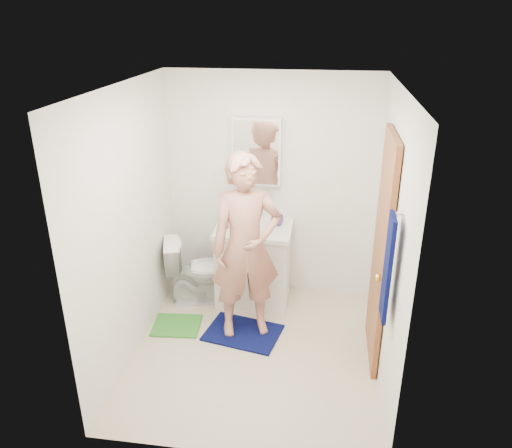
{
  "coord_description": "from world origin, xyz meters",
  "views": [
    {
      "loc": [
        0.56,
        -3.78,
        2.92
      ],
      "look_at": [
        -0.03,
        0.25,
        1.18
      ],
      "focal_mm": 35.0,
      "sensor_mm": 36.0,
      "label": 1
    }
  ],
  "objects": [
    {
      "name": "ceiling",
      "position": [
        0.0,
        0.0,
        2.41
      ],
      "size": [
        2.2,
        2.4,
        0.02
      ],
      "primitive_type": "cube",
      "color": "white",
      "rests_on": "ground"
    },
    {
      "name": "faucet",
      "position": [
        -0.15,
        1.09,
        0.91
      ],
      "size": [
        0.03,
        0.03,
        0.12
      ],
      "primitive_type": "cylinder",
      "color": "silver",
      "rests_on": "countertop"
    },
    {
      "name": "soap_dispenser",
      "position": [
        -0.45,
        0.84,
        0.94
      ],
      "size": [
        0.1,
        0.1,
        0.17
      ],
      "primitive_type": "imported",
      "rotation": [
        0.0,
        0.0,
        -0.3
      ],
      "color": "#BB5764",
      "rests_on": "countertop"
    },
    {
      "name": "wall_front",
      "position": [
        0.0,
        -1.21,
        1.2
      ],
      "size": [
        2.2,
        0.02,
        2.4
      ],
      "primitive_type": "cube",
      "color": "white",
      "rests_on": "ground"
    },
    {
      "name": "bath_mat",
      "position": [
        -0.16,
        0.24,
        0.01
      ],
      "size": [
        0.79,
        0.64,
        0.02
      ],
      "primitive_type": "cube",
      "rotation": [
        0.0,
        0.0,
        -0.21
      ],
      "color": "#070D46",
      "rests_on": "floor"
    },
    {
      "name": "countertop",
      "position": [
        -0.15,
        0.91,
        0.83
      ],
      "size": [
        0.79,
        0.59,
        0.05
      ],
      "primitive_type": "cube",
      "color": "white",
      "rests_on": "vanity_cabinet"
    },
    {
      "name": "man",
      "position": [
        -0.13,
        0.29,
        0.92
      ],
      "size": [
        0.76,
        0.62,
        1.79
      ],
      "primitive_type": "imported",
      "rotation": [
        0.0,
        0.0,
        0.34
      ],
      "color": "tan",
      "rests_on": "bath_mat"
    },
    {
      "name": "towel",
      "position": [
        1.03,
        -0.57,
        1.25
      ],
      "size": [
        0.03,
        0.24,
        0.8
      ],
      "primitive_type": "cube",
      "color": "#070D46",
      "rests_on": "wall_right"
    },
    {
      "name": "floor",
      "position": [
        0.0,
        0.0,
        -0.01
      ],
      "size": [
        2.2,
        2.4,
        0.02
      ],
      "primitive_type": "cube",
      "color": "beige",
      "rests_on": "ground"
    },
    {
      "name": "towel_hook",
      "position": [
        1.07,
        -0.57,
        1.67
      ],
      "size": [
        0.06,
        0.02,
        0.02
      ],
      "primitive_type": "cylinder",
      "rotation": [
        0.0,
        1.57,
        0.0
      ],
      "color": "silver",
      "rests_on": "wall_right"
    },
    {
      "name": "door",
      "position": [
        1.07,
        0.15,
        1.02
      ],
      "size": [
        0.05,
        0.8,
        2.05
      ],
      "primitive_type": "cube",
      "color": "#A3592D",
      "rests_on": "ground"
    },
    {
      "name": "mirror_panel",
      "position": [
        -0.15,
        1.08,
        1.6
      ],
      "size": [
        0.46,
        0.01,
        0.66
      ],
      "primitive_type": "cube",
      "color": "white",
      "rests_on": "wall_back"
    },
    {
      "name": "toothbrush_cup",
      "position": [
        0.09,
        1.02,
        0.9
      ],
      "size": [
        0.16,
        0.16,
        0.1
      ],
      "primitive_type": "imported",
      "rotation": [
        0.0,
        0.0,
        -0.22
      ],
      "color": "#58387C",
      "rests_on": "countertop"
    },
    {
      "name": "medicine_cabinet",
      "position": [
        -0.15,
        1.14,
        1.6
      ],
      "size": [
        0.5,
        0.12,
        0.7
      ],
      "primitive_type": "cube",
      "color": "white",
      "rests_on": "wall_back"
    },
    {
      "name": "green_rug",
      "position": [
        -0.84,
        0.27,
        0.01
      ],
      "size": [
        0.5,
        0.43,
        0.02
      ],
      "primitive_type": "cube",
      "rotation": [
        0.0,
        0.0,
        0.09
      ],
      "color": "#388D2F",
      "rests_on": "floor"
    },
    {
      "name": "door_knob",
      "position": [
        1.03,
        -0.17,
        0.95
      ],
      "size": [
        0.07,
        0.07,
        0.07
      ],
      "primitive_type": "sphere",
      "color": "gold",
      "rests_on": "door"
    },
    {
      "name": "wall_left",
      "position": [
        -1.11,
        0.0,
        1.2
      ],
      "size": [
        0.02,
        2.4,
        2.4
      ],
      "primitive_type": "cube",
      "color": "white",
      "rests_on": "ground"
    },
    {
      "name": "wall_right",
      "position": [
        1.11,
        0.0,
        1.2
      ],
      "size": [
        0.02,
        2.4,
        2.4
      ],
      "primitive_type": "cube",
      "color": "white",
      "rests_on": "ground"
    },
    {
      "name": "vanity_cabinet",
      "position": [
        -0.15,
        0.91,
        0.4
      ],
      "size": [
        0.75,
        0.55,
        0.8
      ],
      "primitive_type": "cube",
      "color": "white",
      "rests_on": "floor"
    },
    {
      "name": "sink_basin",
      "position": [
        -0.15,
        0.91,
        0.84
      ],
      "size": [
        0.4,
        0.4,
        0.03
      ],
      "primitive_type": "cylinder",
      "color": "white",
      "rests_on": "countertop"
    },
    {
      "name": "toilet",
      "position": [
        -0.72,
        0.8,
        0.36
      ],
      "size": [
        0.8,
        0.59,
        0.73
      ],
      "primitive_type": "imported",
      "rotation": [
        0.0,
        0.0,
        1.86
      ],
      "color": "white",
      "rests_on": "floor"
    },
    {
      "name": "wall_back",
      "position": [
        0.0,
        1.21,
        1.2
      ],
      "size": [
        2.2,
        0.02,
        2.4
      ],
      "primitive_type": "cube",
      "color": "white",
      "rests_on": "ground"
    }
  ]
}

